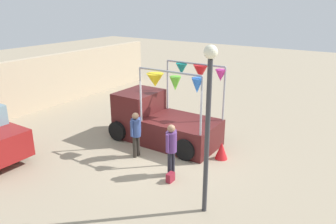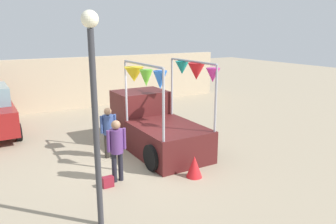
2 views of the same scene
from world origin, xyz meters
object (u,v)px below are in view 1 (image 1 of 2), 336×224
at_px(vendor_truck, 159,119).
at_px(street_lamp, 208,110).
at_px(person_vendor, 136,131).
at_px(folded_kite_bundle_crimson, 222,150).
at_px(person_customer, 171,145).
at_px(handbag, 170,177).

height_order(vendor_truck, street_lamp, street_lamp).
bearing_deg(vendor_truck, street_lamp, -131.18).
height_order(person_vendor, folded_kite_bundle_crimson, person_vendor).
xyz_separation_m(person_customer, handbag, (-0.35, -0.20, -0.87)).
bearing_deg(street_lamp, person_customer, 58.01).
relative_size(vendor_truck, person_customer, 2.41).
bearing_deg(handbag, folded_kite_bundle_crimson, -15.68).
distance_m(person_vendor, handbag, 2.22).
bearing_deg(vendor_truck, folded_kite_bundle_crimson, -93.83).
relative_size(person_customer, handbag, 5.99).
bearing_deg(person_customer, person_vendor, 76.31).
distance_m(vendor_truck, street_lamp, 5.15).
xyz_separation_m(person_vendor, handbag, (-0.77, -1.91, -0.83)).
bearing_deg(person_customer, handbag, -150.26).
xyz_separation_m(street_lamp, folded_kite_bundle_crimson, (2.97, 0.89, -2.45)).
bearing_deg(handbag, person_customer, 29.74).
distance_m(vendor_truck, person_vendor, 1.68).
bearing_deg(vendor_truck, person_customer, -137.80).
bearing_deg(folded_kite_bundle_crimson, person_vendor, 120.21).
bearing_deg(person_customer, folded_kite_bundle_crimson, -23.64).
bearing_deg(person_vendor, person_customer, -103.69).
relative_size(vendor_truck, handbag, 14.44).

